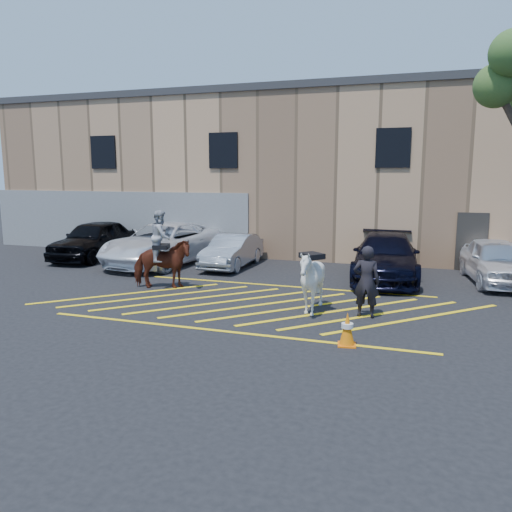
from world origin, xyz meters
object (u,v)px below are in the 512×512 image
(mounted_bay, at_px, (162,257))
(traffic_cone, at_px, (347,329))
(saddled_white, at_px, (311,281))
(car_white_suv, at_px, (496,261))
(car_silver_sedan, at_px, (232,251))
(car_white_pickup, at_px, (164,244))
(car_black_suv, at_px, (94,240))
(car_blue_suv, at_px, (386,257))
(handler, at_px, (366,282))

(mounted_bay, distance_m, traffic_cone, 7.31)
(saddled_white, bearing_deg, car_white_suv, 47.72)
(mounted_bay, relative_size, saddled_white, 1.20)
(car_silver_sedan, bearing_deg, mounted_bay, -100.27)
(car_white_pickup, bearing_deg, mounted_bay, -55.22)
(mounted_bay, bearing_deg, car_white_suv, 22.87)
(car_black_suv, height_order, car_blue_suv, car_black_suv)
(mounted_bay, bearing_deg, traffic_cone, -28.78)
(car_silver_sedan, height_order, saddled_white, saddled_white)
(car_black_suv, height_order, mounted_bay, mounted_bay)
(car_white_pickup, xyz_separation_m, car_silver_sedan, (2.88, 0.22, -0.19))
(car_blue_suv, bearing_deg, car_white_pickup, 175.41)
(car_white_pickup, distance_m, mounted_bay, 4.49)
(car_white_pickup, xyz_separation_m, handler, (8.62, -5.16, 0.09))
(car_white_suv, xyz_separation_m, mounted_bay, (-10.21, -4.31, 0.27))
(car_silver_sedan, bearing_deg, traffic_cone, -53.67)
(car_black_suv, relative_size, car_white_suv, 1.10)
(car_white_suv, xyz_separation_m, traffic_cone, (-3.82, -7.81, -0.38))
(car_black_suv, relative_size, traffic_cone, 6.61)
(car_white_suv, distance_m, mounted_bay, 11.08)
(car_blue_suv, distance_m, handler, 5.00)
(car_black_suv, xyz_separation_m, car_blue_suv, (12.23, -0.37, -0.04))
(saddled_white, relative_size, traffic_cone, 2.86)
(car_black_suv, xyz_separation_m, car_silver_sedan, (6.36, 0.02, -0.18))
(car_white_pickup, xyz_separation_m, saddled_white, (7.22, -5.26, 0.04))
(car_white_pickup, relative_size, car_silver_sedan, 1.54)
(car_silver_sedan, bearing_deg, handler, -42.92)
(saddled_white, bearing_deg, traffic_cone, -60.27)
(car_blue_suv, distance_m, mounted_bay, 7.66)
(car_black_suv, distance_m, handler, 13.24)
(saddled_white, bearing_deg, car_white_pickup, 143.94)
(car_silver_sedan, distance_m, traffic_cone, 9.52)
(car_silver_sedan, relative_size, saddled_white, 1.86)
(car_white_suv, distance_m, traffic_cone, 8.71)
(car_white_pickup, relative_size, handler, 3.23)
(car_white_suv, height_order, traffic_cone, car_white_suv)
(handler, height_order, saddled_white, handler)
(car_black_suv, height_order, car_white_suv, car_black_suv)
(car_black_suv, xyz_separation_m, car_white_suv, (15.79, 0.14, -0.08))
(traffic_cone, bearing_deg, car_silver_sedan, 126.08)
(mounted_bay, bearing_deg, car_silver_sedan, 79.47)
(saddled_white, xyz_separation_m, traffic_cone, (1.27, -2.22, -0.50))
(car_silver_sedan, distance_m, handler, 7.87)
(car_white_suv, distance_m, handler, 6.63)
(car_white_pickup, xyz_separation_m, mounted_bay, (2.10, -3.97, 0.18))
(car_white_pickup, height_order, car_white_suv, car_white_pickup)
(handler, height_order, mounted_bay, mounted_bay)
(car_silver_sedan, distance_m, saddled_white, 6.99)
(car_silver_sedan, distance_m, mounted_bay, 4.28)
(car_blue_suv, relative_size, car_white_suv, 1.22)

